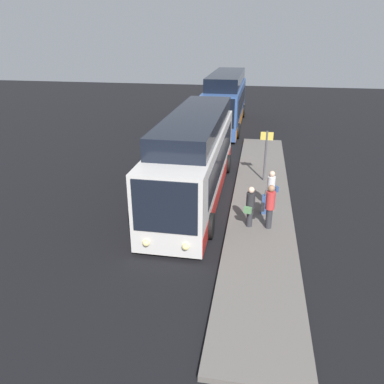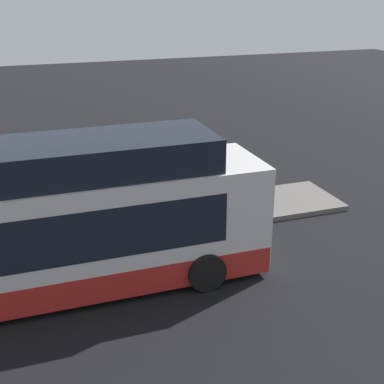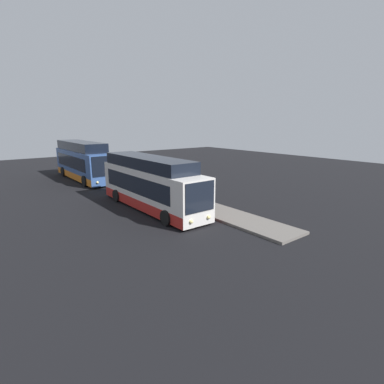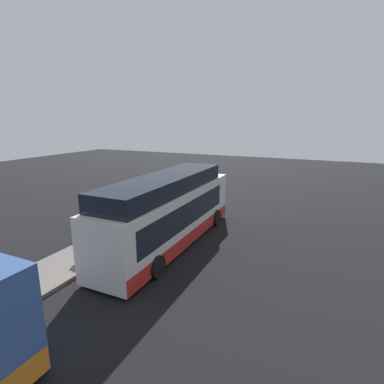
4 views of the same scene
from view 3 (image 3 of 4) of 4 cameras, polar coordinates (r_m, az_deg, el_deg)
The scene contains 9 objects.
ground at distance 22.27m, azimuth -7.21°, elevation -3.04°, with size 80.00×80.00×0.00m, color black.
platform at distance 23.78m, azimuth -1.27°, elevation -1.68°, with size 20.00×2.54×0.17m.
bus_lead at distance 21.83m, azimuth -7.89°, elevation 1.21°, with size 11.16×2.71×3.77m.
bus_second at distance 34.97m, azimuth -20.04°, elevation 5.29°, with size 11.54×2.85×4.11m.
passenger_boarding at distance 22.94m, azimuth 1.01°, elevation 0.28°, with size 0.56×0.56×1.64m.
passenger_waiting at distance 21.50m, azimuth 3.92°, elevation -0.46°, with size 0.35×0.52×1.74m.
passenger_with_bags at distance 21.05m, azimuth 2.50°, elevation -0.95°, with size 0.57×0.44×1.62m.
suitcase at distance 22.50m, azimuth 1.40°, elevation -1.35°, with size 0.37×0.22×0.98m.
sign_post at distance 25.15m, azimuth -4.00°, elevation 2.89°, with size 0.10×0.60×2.52m.
Camera 3 is at (18.43, -10.86, 6.18)m, focal length 28.00 mm.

